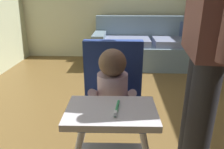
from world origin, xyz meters
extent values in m
cube|color=brown|center=(0.00, 0.00, -0.05)|extent=(5.93, 6.60, 0.10)
cube|color=slate|center=(0.32, 1.95, 0.20)|extent=(2.01, 0.84, 0.40)
cube|color=slate|center=(0.32, 2.28, 0.63)|extent=(2.01, 0.22, 0.46)
cube|color=slate|center=(-0.59, 1.95, 0.50)|extent=(0.20, 0.84, 0.20)
cube|color=slate|center=(1.23, 1.95, 0.50)|extent=(0.20, 0.84, 0.20)
cube|color=slate|center=(-0.11, 1.90, 0.46)|extent=(0.79, 0.60, 0.11)
cube|color=slate|center=(0.75, 1.90, 0.46)|extent=(0.79, 0.60, 0.11)
cube|color=#3D4C75|center=(1.02, 2.15, 0.60)|extent=(0.35, 0.15, 0.34)
cylinder|color=silver|center=(-0.47, -0.51, 0.27)|extent=(0.17, 0.17, 0.56)
cylinder|color=silver|center=(-0.03, -0.49, 0.27)|extent=(0.17, 0.17, 0.56)
cube|color=navy|center=(-0.25, -0.72, 0.57)|extent=(0.37, 0.37, 0.05)
cube|color=navy|center=(-0.25, -0.57, 0.78)|extent=(0.36, 0.08, 0.37)
cube|color=silver|center=(-0.24, -1.01, 0.74)|extent=(0.41, 0.27, 0.03)
cylinder|color=#D3B2C5|center=(-0.25, -0.74, 0.71)|extent=(0.17, 0.17, 0.22)
sphere|color=brown|center=(-0.25, -0.75, 0.88)|extent=(0.15, 0.15, 0.15)
cylinder|color=#D3B2C5|center=(-0.35, -0.78, 0.72)|extent=(0.05, 0.15, 0.10)
cylinder|color=#D3B2C5|center=(-0.14, -0.78, 0.72)|extent=(0.05, 0.15, 0.10)
cylinder|color=#38A366|center=(-0.22, -1.01, 0.76)|extent=(0.02, 0.13, 0.01)
cube|color=white|center=(-0.22, -1.07, 0.76)|extent=(0.01, 0.02, 0.02)
cylinder|color=#2C2C32|center=(0.24, -0.71, 0.47)|extent=(0.14, 0.14, 0.94)
cylinder|color=#2C2C32|center=(0.22, -0.83, 0.47)|extent=(0.14, 0.14, 0.94)
cylinder|color=brown|center=(1.55, 1.80, 0.25)|extent=(0.04, 0.04, 0.50)
camera|label=1|loc=(-0.20, -1.83, 1.22)|focal=34.26mm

